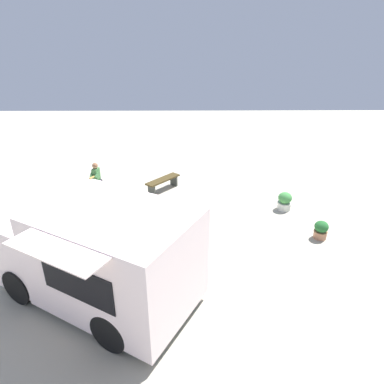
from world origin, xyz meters
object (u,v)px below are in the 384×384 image
Objects in this scene: planter_flowering_far at (321,230)px; planter_flowering_near at (285,201)px; food_truck at (99,257)px; person_customer at (96,175)px; plaza_bench at (163,182)px.

planter_flowering_near is at bearing 17.87° from planter_flowering_far.
food_truck is 6.59m from planter_flowering_far.
planter_flowering_near is (-2.47, -7.29, -0.03)m from person_customer.
person_customer is (6.88, 1.87, -0.79)m from food_truck.
food_truck is 7.85× the size of planter_flowering_near.
food_truck is 8.94× the size of planter_flowering_far.
planter_flowering_near is at bearing -50.91° from food_truck.
person_customer is 9.03m from planter_flowering_far.
plaza_bench is at bearing 54.49° from planter_flowering_far.
planter_flowering_far is (2.50, -6.03, -0.85)m from food_truck.
plaza_bench is at bearing -9.24° from food_truck.
planter_flowering_far is at bearing -125.51° from plaza_bench.
food_truck is 3.53× the size of plaza_bench.
plaza_bench is at bearing 69.03° from planter_flowering_near.
person_customer is 0.61× the size of plaza_bench.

